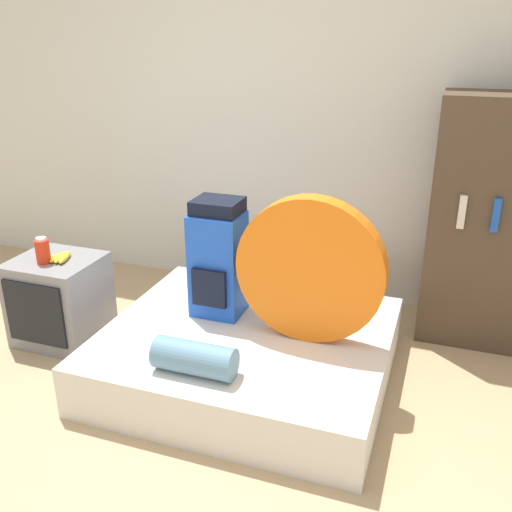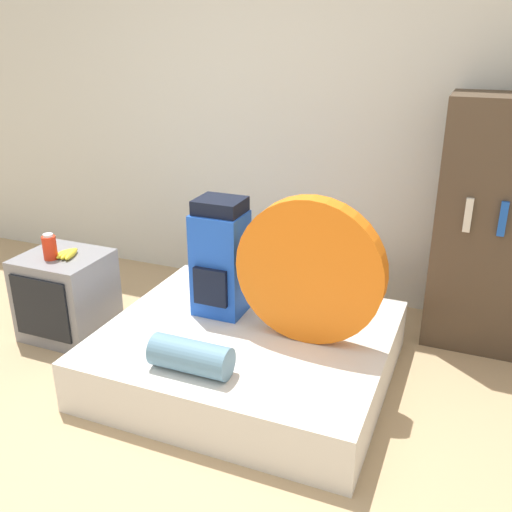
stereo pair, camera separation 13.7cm
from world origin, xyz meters
The scene contains 9 objects.
ground_plane centered at (0.00, 0.00, 0.00)m, with size 16.00×16.00×0.00m, color tan.
wall_back centered at (0.00, 2.11, 1.30)m, with size 8.00×0.05×2.60m.
bed centered at (0.12, 0.87, 0.15)m, with size 1.54×1.38×0.29m.
backpack centered at (-0.12, 1.03, 0.62)m, with size 0.28×0.28×0.68m.
tent_bag centered at (0.45, 0.92, 0.68)m, with size 0.79×0.11×0.79m.
sleeping_roll centered at (0.02, 0.40, 0.37)m, with size 0.41×0.16×0.16m.
television centered at (-1.13, 0.87, 0.27)m, with size 0.50×0.47×0.54m.
canister centered at (-1.15, 0.81, 0.62)m, with size 0.08×0.08×0.16m.
banana_bunch centered at (-1.08, 0.89, 0.56)m, with size 0.14×0.18×0.04m.
Camera 2 is at (1.22, -1.68, 1.85)m, focal length 40.00 mm.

